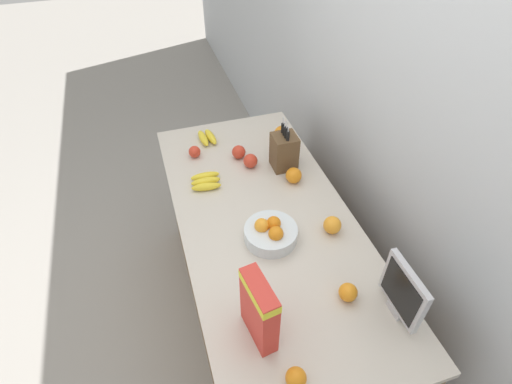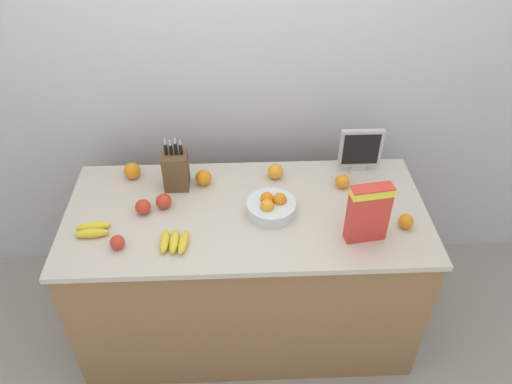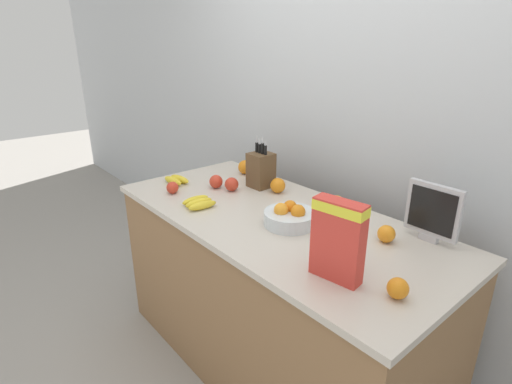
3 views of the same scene
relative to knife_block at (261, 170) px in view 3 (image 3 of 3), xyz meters
The scene contains 17 objects.
ground_plane 1.07m from the knife_block, 31.56° to the right, with size 14.00×14.00×0.00m, color gray.
wall_back 0.62m from the knife_block, 48.80° to the left, with size 9.00×0.06×2.60m.
counter 0.69m from the knife_block, 31.56° to the right, with size 1.79×0.82×0.89m.
knife_block is the anchor object (origin of this frame).
small_monitor 0.98m from the knife_block, ahead, with size 0.23×0.03×0.25m.
cereal_box 0.99m from the knife_block, 25.51° to the right, with size 0.19×0.09×0.30m.
fruit_bowl 0.54m from the knife_block, 26.59° to the right, with size 0.24×0.24×0.11m.
banana_bunch_left 0.45m from the knife_block, 87.32° to the right, with size 0.14×0.17×0.04m.
banana_bunch_right 0.51m from the knife_block, 136.33° to the right, with size 0.17×0.11×0.04m.
apple_by_knife_block 0.27m from the knife_block, 124.90° to the right, with size 0.08×0.08×0.08m, color red.
apple_near_bananas 0.51m from the knife_block, 117.41° to the right, with size 0.07×0.07×0.07m, color red.
apple_front 0.19m from the knife_block, 106.83° to the right, with size 0.08×0.08×0.08m, color red.
orange_back_center 0.26m from the knife_block, 162.23° to the left, with size 0.09×0.09×0.09m, color orange.
orange_mid_right 0.52m from the knife_block, ahead, with size 0.08×0.08×0.08m, color orange.
orange_by_cereal 0.86m from the knife_block, ahead, with size 0.07×0.07×0.07m, color orange.
orange_front_right 0.15m from the knife_block, ahead, with size 0.08×0.08×0.08m, color orange.
orange_near_bowl 1.17m from the knife_block, 18.30° to the right, with size 0.07×0.07×0.07m, color orange.
Camera 3 is at (1.29, -1.22, 1.68)m, focal length 28.00 mm.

